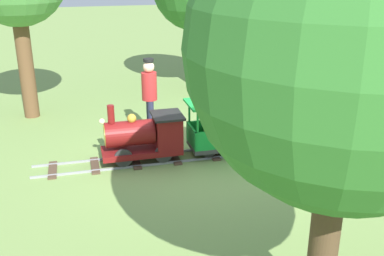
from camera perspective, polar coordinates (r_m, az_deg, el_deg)
ground_plane at (r=8.35m, az=2.09°, el=-3.34°), size 60.00×60.00×0.00m
track at (r=8.27m, az=0.17°, el=-3.45°), size 0.68×5.70×0.04m
locomotive at (r=7.93m, az=-5.92°, el=-0.97°), size 0.64×1.45×1.05m
passenger_car at (r=8.38m, az=6.13°, el=-0.24°), size 0.74×2.00×0.97m
conductor_person at (r=8.87m, az=-5.43°, el=4.57°), size 0.30×0.30×1.62m
oak_tree_near at (r=3.84m, az=19.12°, el=9.25°), size 2.66×2.66×4.04m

